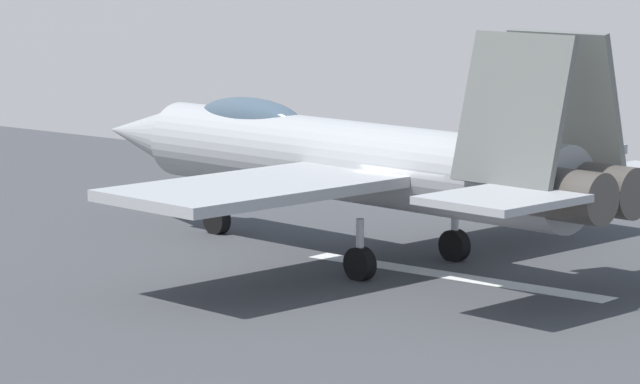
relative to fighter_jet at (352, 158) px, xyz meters
name	(u,v)px	position (x,y,z in m)	size (l,w,h in m)	color
ground_plane	(429,273)	(-2.36, 0.11, -2.42)	(400.00, 400.00, 0.00)	slate
runway_strip	(430,273)	(-2.38, 0.11, -2.41)	(240.00, 26.00, 0.02)	#3F4044
fighter_jet	(352,158)	(0.00, 0.00, 0.00)	(17.33, 14.63, 5.62)	#9E9FA2
crew_person	(258,140)	(12.70, -10.95, -1.58)	(0.67, 0.40, 1.70)	#1E2338
marker_cone_mid	(532,175)	(3.33, -13.11, -2.15)	(0.44, 0.44, 0.55)	orange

